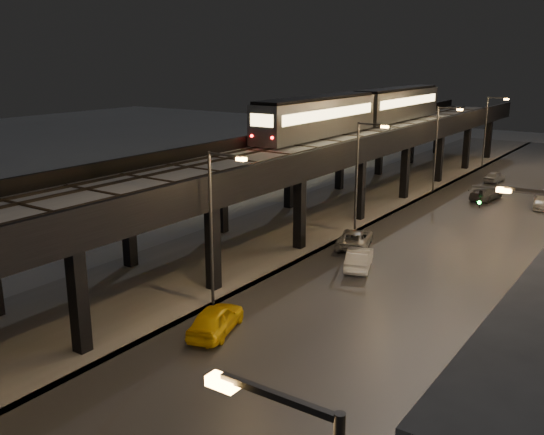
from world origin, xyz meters
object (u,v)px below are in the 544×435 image
Objects in this scene: car_taxi at (216,320)px; car_mid_dark at (486,194)px; car_far_white at (495,177)px; car_near_white at (359,259)px; car_onc_white at (544,202)px; subway_train at (362,109)px; car_mid_silver at (355,239)px.

car_taxi is 0.94× the size of car_mid_dark.
car_mid_dark is 9.68m from car_far_white.
car_near_white reaches higher than car_far_white.
car_mid_dark is 1.29× the size of car_far_white.
car_far_white is at bearing -109.25° from car_near_white.
car_near_white is 1.19× the size of car_far_white.
car_near_white is (1.68, 13.13, -0.04)m from car_taxi.
car_onc_white is at bearing -119.44° from car_taxi.
subway_train is 17.65m from car_far_white.
subway_train reaches higher than car_taxi.
car_mid_dark reaches higher than car_mid_silver.
car_near_white is 0.90× the size of car_mid_silver.
car_far_white is at bearing -108.57° from car_taxi.
car_near_white is at bearing -63.59° from subway_train.
car_mid_dark reaches higher than car_far_white.
subway_train is 39.45m from car_taxi.
subway_train is 10.16× the size of car_far_white.
subway_train is 23.56m from car_mid_silver.
car_mid_silver is 1.03× the size of car_mid_dark.
car_taxi is 1.01× the size of car_near_white.
car_onc_white is (18.81, 0.98, -7.79)m from subway_train.
car_far_white is (-0.30, 34.82, -0.09)m from car_near_white.
car_taxi is 1.20× the size of car_far_white.
car_mid_dark is (3.74, 21.17, 0.01)m from car_mid_silver.
car_taxi is at bearing 62.96° from car_near_white.
car_taxi is 39.20m from car_onc_white.
subway_train is 7.90× the size of car_mid_dark.
subway_train is 20.39m from car_onc_white.
car_near_white is (12.00, -24.16, -7.73)m from subway_train.
car_mid_silver is at bearing -104.55° from car_taxi.
subway_train is at bearing -91.46° from car_taxi.
car_taxi is 38.53m from car_mid_dark.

